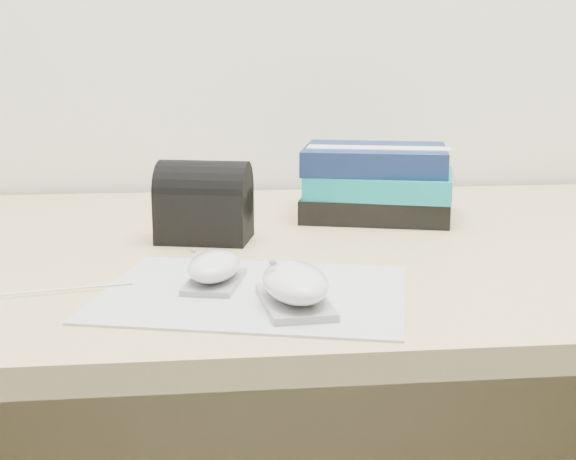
{
  "coord_description": "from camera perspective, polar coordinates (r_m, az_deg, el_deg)",
  "views": [
    {
      "loc": [
        -0.17,
        0.55,
        0.98
      ],
      "look_at": [
        -0.07,
        1.48,
        0.77
      ],
      "focal_mm": 50.0,
      "sensor_mm": 36.0,
      "label": 1
    }
  ],
  "objects": [
    {
      "name": "usb_cable",
      "position": [
        0.88,
        -17.31,
        -4.2
      ],
      "size": [
        0.19,
        0.04,
        0.0
      ],
      "primitive_type": "cylinder",
      "rotation": [
        0.0,
        1.57,
        0.21
      ],
      "color": "white",
      "rests_on": "mousepad"
    },
    {
      "name": "pouch",
      "position": [
        1.07,
        -5.98,
        1.98
      ],
      "size": [
        0.14,
        0.11,
        0.11
      ],
      "color": "black",
      "rests_on": "desk"
    },
    {
      "name": "mouse_rear",
      "position": [
        0.87,
        -5.27,
        -2.75
      ],
      "size": [
        0.08,
        0.11,
        0.04
      ],
      "color": "gray",
      "rests_on": "mousepad"
    },
    {
      "name": "desk",
      "position": [
        1.21,
        2.59,
        -10.94
      ],
      "size": [
        1.6,
        0.8,
        0.73
      ],
      "color": "tan",
      "rests_on": "ground"
    },
    {
      "name": "book_stack",
      "position": [
        1.23,
        6.36,
        3.4
      ],
      "size": [
        0.26,
        0.23,
        0.11
      ],
      "color": "black",
      "rests_on": "desk"
    },
    {
      "name": "mouse_front",
      "position": [
        0.79,
        0.51,
        -3.97
      ],
      "size": [
        0.07,
        0.12,
        0.05
      ],
      "color": "gray",
      "rests_on": "mousepad"
    },
    {
      "name": "mousepad",
      "position": [
        0.85,
        -2.47,
        -4.48
      ],
      "size": [
        0.37,
        0.32,
        0.0
      ],
      "primitive_type": "cube",
      "rotation": [
        0.0,
        0.0,
        -0.26
      ],
      "color": "#98979F",
      "rests_on": "desk"
    }
  ]
}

